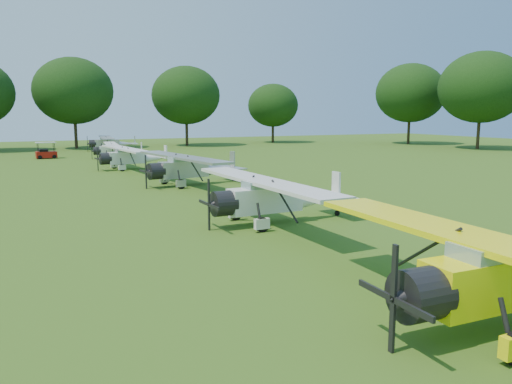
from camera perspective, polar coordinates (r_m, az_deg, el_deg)
ground at (r=22.12m, az=0.10°, el=-4.08°), size 160.00×160.00×0.00m
tree_belt at (r=23.63m, az=8.12°, el=16.26°), size 137.36×130.27×14.52m
aircraft_2 at (r=13.26m, az=27.07°, el=-7.90°), size 7.48×11.89×2.35m
aircraft_3 at (r=22.84m, az=2.19°, el=-0.32°), size 7.16×11.38×2.25m
aircraft_4 at (r=35.41m, az=-7.51°, el=2.95°), size 7.32×11.59×2.28m
aircraft_5 at (r=46.55m, az=-13.99°, el=4.07°), size 6.76×10.75×2.11m
aircraft_6 at (r=58.05m, az=-15.67°, el=4.75°), size 5.80×9.23×1.81m
aircraft_7 at (r=69.90m, az=-16.25°, el=5.51°), size 6.58×10.48×2.06m
golf_cart at (r=60.59m, az=-22.89°, el=4.12°), size 2.25×1.50×1.83m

